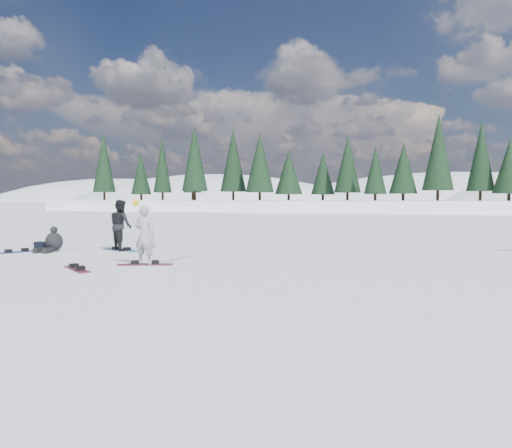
{
  "coord_description": "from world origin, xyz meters",
  "views": [
    {
      "loc": [
        7.36,
        -12.46,
        1.85
      ],
      "look_at": [
        2.94,
        1.16,
        1.1
      ],
      "focal_mm": 35.0,
      "sensor_mm": 36.0,
      "label": 1
    }
  ],
  "objects": [
    {
      "name": "snowboarder_woman",
      "position": [
        0.23,
        -0.43,
        0.85
      ],
      "size": [
        0.62,
        0.42,
        1.81
      ],
      "rotation": [
        0.0,
        0.0,
        3.16
      ],
      "color": "#9A999E",
      "rests_on": "ground"
    },
    {
      "name": "snowboard_loose_a",
      "position": [
        -5.55,
        1.02,
        0.01
      ],
      "size": [
        0.82,
        1.5,
        0.03
      ],
      "primitive_type": "cube",
      "rotation": [
        0.0,
        0.0,
        1.19
      ],
      "color": "navy",
      "rests_on": "ground"
    },
    {
      "name": "snowboard_man",
      "position": [
        -2.55,
        2.68,
        0.01
      ],
      "size": [
        1.52,
        0.63,
        0.03
      ],
      "primitive_type": "cube",
      "rotation": [
        0.0,
        0.0,
        -0.24
      ],
      "color": "teal",
      "rests_on": "ground"
    },
    {
      "name": "snowboarder_man",
      "position": [
        -2.55,
        2.68,
        0.9
      ],
      "size": [
        1.1,
        1.05,
        1.8
      ],
      "primitive_type": "imported",
      "rotation": [
        0.0,
        0.0,
        2.56
      ],
      "color": "black",
      "rests_on": "ground"
    },
    {
      "name": "ground",
      "position": [
        0.0,
        0.0,
        0.0
      ],
      "size": [
        420.0,
        420.0,
        0.0
      ],
      "primitive_type": "plane",
      "color": "white",
      "rests_on": "ground"
    },
    {
      "name": "snowboard_woman",
      "position": [
        0.24,
        -0.42,
        0.01
      ],
      "size": [
        1.5,
        0.81,
        0.03
      ],
      "primitive_type": "cube",
      "rotation": [
        0.0,
        0.0,
        0.37
      ],
      "color": "maroon",
      "rests_on": "ground"
    },
    {
      "name": "snowboard_loose_b",
      "position": [
        -0.97,
        -1.76,
        0.01
      ],
      "size": [
        1.37,
        1.12,
        0.03
      ],
      "primitive_type": "cube",
      "rotation": [
        0.0,
        0.0,
        -0.64
      ],
      "color": "maroon",
      "rests_on": "ground"
    },
    {
      "name": "gear_bag",
      "position": [
        -5.3,
        1.92,
        0.15
      ],
      "size": [
        0.47,
        0.34,
        0.3
      ],
      "primitive_type": "cube",
      "rotation": [
        0.0,
        0.0,
        -0.08
      ],
      "color": "black",
      "rests_on": "ground"
    },
    {
      "name": "seated_rider",
      "position": [
        -4.6,
        1.66,
        0.33
      ],
      "size": [
        0.67,
        1.06,
        0.87
      ],
      "rotation": [
        0.0,
        0.0,
        0.11
      ],
      "color": "black",
      "rests_on": "ground"
    },
    {
      "name": "alpine_backdrop",
      "position": [
        -11.72,
        189.17,
        -13.97
      ],
      "size": [
        412.5,
        227.0,
        53.2
      ],
      "color": "white",
      "rests_on": "ground"
    }
  ]
}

